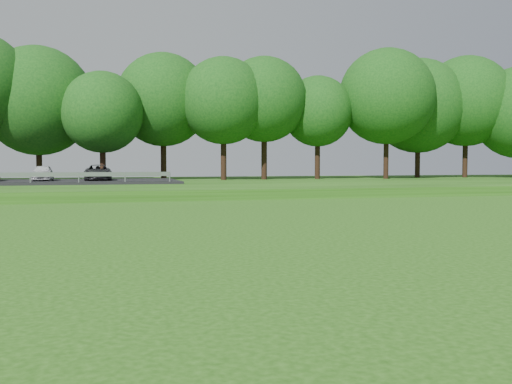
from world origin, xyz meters
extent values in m
cube|color=#1C470D|center=(0.00, 34.00, 0.30)|extent=(130.00, 30.00, 0.60)
cube|color=gray|center=(0.00, 20.00, 0.02)|extent=(130.00, 1.60, 0.04)
cube|color=black|center=(-24.00, 33.00, 0.69)|extent=(24.00, 9.00, 0.18)
imported|color=silver|center=(-22.00, 33.00, 1.38)|extent=(1.42, 3.52, 1.20)
imported|color=#353439|center=(-18.00, 33.00, 1.38)|extent=(1.99, 4.32, 1.20)
camera|label=1|loc=(-17.92, -12.55, 2.17)|focal=40.00mm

